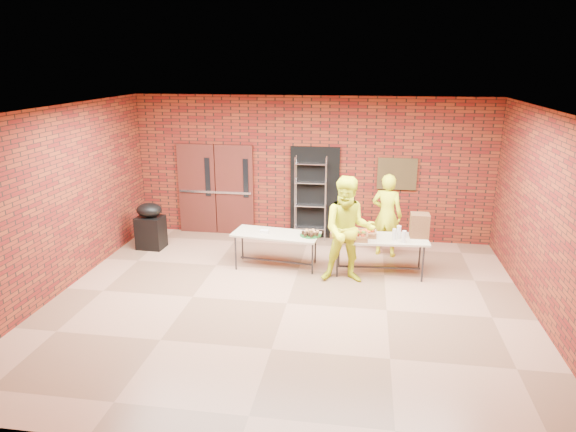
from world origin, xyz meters
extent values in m
cube|color=brown|center=(0.00, 0.00, -0.02)|extent=(8.00, 7.00, 0.04)
cube|color=silver|center=(0.00, 0.00, 3.22)|extent=(8.00, 7.00, 0.04)
cube|color=maroon|center=(0.00, 3.52, 1.60)|extent=(8.00, 0.04, 3.20)
cube|color=maroon|center=(0.00, -3.52, 1.60)|extent=(8.00, 0.04, 3.20)
cube|color=maroon|center=(-4.02, 0.00, 1.60)|extent=(0.04, 7.00, 3.20)
cube|color=maroon|center=(4.02, 0.00, 1.60)|extent=(0.04, 7.00, 3.20)
cube|color=#411612|center=(-2.65, 3.44, 1.05)|extent=(0.88, 0.08, 2.10)
cube|color=#411612|center=(-1.75, 3.44, 1.05)|extent=(0.88, 0.08, 2.10)
cube|color=black|center=(-2.37, 3.39, 1.35)|extent=(0.12, 0.02, 0.90)
cube|color=black|center=(-1.47, 3.39, 1.35)|extent=(0.12, 0.02, 0.90)
cube|color=#B1B1B8|center=(-2.20, 3.38, 1.00)|extent=(1.70, 0.04, 0.05)
cube|color=black|center=(0.10, 3.46, 1.05)|extent=(1.10, 0.06, 2.10)
cube|color=#3D2F18|center=(1.90, 3.45, 1.55)|extent=(0.85, 0.04, 0.70)
cube|color=tan|center=(-0.46, 1.58, 0.67)|extent=(1.76, 0.91, 0.04)
cube|color=#2C2C31|center=(-0.46, 1.58, 0.11)|extent=(1.49, 0.23, 0.03)
cylinder|color=#2C2C31|center=(-1.21, 1.86, 0.33)|extent=(0.03, 0.03, 0.65)
cylinder|color=#2C2C31|center=(0.29, 1.86, 0.33)|extent=(0.03, 0.03, 0.65)
cylinder|color=#2C2C31|center=(-1.21, 1.30, 0.33)|extent=(0.03, 0.03, 0.65)
cylinder|color=#2C2C31|center=(0.29, 1.30, 0.33)|extent=(0.03, 0.03, 0.65)
cube|color=tan|center=(1.54, 1.54, 0.70)|extent=(1.80, 0.85, 0.04)
cube|color=#2C2C31|center=(1.54, 1.54, 0.12)|extent=(1.56, 0.15, 0.03)
cylinder|color=#2C2C31|center=(0.76, 1.83, 0.34)|extent=(0.04, 0.04, 0.68)
cylinder|color=#2C2C31|center=(2.33, 1.83, 0.34)|extent=(0.04, 0.04, 0.68)
cylinder|color=#2C2C31|center=(0.76, 1.25, 0.34)|extent=(0.04, 0.04, 0.68)
cylinder|color=#2C2C31|center=(2.33, 1.25, 0.34)|extent=(0.04, 0.04, 0.68)
cube|color=#8D5F38|center=(0.84, 1.49, 0.76)|extent=(0.45, 0.35, 0.07)
cube|color=#8D5F38|center=(1.26, 1.59, 0.76)|extent=(0.42, 0.33, 0.07)
cube|color=#8D5F38|center=(1.08, 1.36, 0.76)|extent=(0.46, 0.36, 0.07)
cylinder|color=#144D1A|center=(0.22, 1.54, 0.70)|extent=(0.41, 0.41, 0.02)
cube|color=silver|center=(-0.69, 1.58, 0.72)|extent=(0.16, 0.11, 0.05)
cube|color=brown|center=(2.26, 1.70, 0.95)|extent=(0.34, 0.31, 0.45)
cylinder|color=silver|center=(1.79, 1.43, 0.83)|extent=(0.07, 0.07, 0.22)
cylinder|color=silver|center=(1.96, 1.33, 0.83)|extent=(0.07, 0.07, 0.22)
cylinder|color=silver|center=(1.88, 1.55, 0.84)|extent=(0.08, 0.08, 0.24)
cube|color=black|center=(-3.32, 2.21, 0.35)|extent=(0.58, 0.48, 0.71)
ellipsoid|color=black|center=(-3.32, 2.21, 0.86)|extent=(0.57, 0.49, 0.30)
imported|color=#D3DF18|center=(1.69, 2.55, 0.87)|extent=(0.72, 0.57, 1.74)
imported|color=#D3DF18|center=(0.95, 1.09, 0.99)|extent=(1.01, 0.81, 1.97)
camera|label=1|loc=(1.19, -7.74, 3.92)|focal=32.00mm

